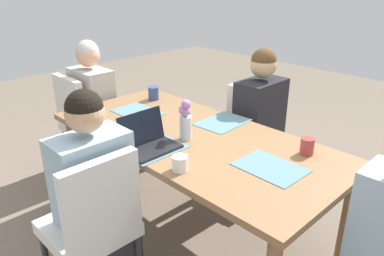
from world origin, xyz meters
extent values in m
plane|color=#756656|center=(0.00, 0.00, 0.00)|extent=(10.00, 10.00, 0.00)
cube|color=olive|center=(0.00, 0.00, 0.72)|extent=(2.00, 0.94, 0.04)
cylinder|color=olive|center=(-0.92, -0.39, 0.35)|extent=(0.07, 0.07, 0.70)
cylinder|color=olive|center=(0.92, -0.39, 0.35)|extent=(0.07, 0.07, 0.70)
cylinder|color=olive|center=(0.92, 0.39, 0.35)|extent=(0.07, 0.07, 0.70)
cube|color=silver|center=(1.31, 0.00, 0.41)|extent=(0.44, 0.44, 0.08)
cube|color=silver|center=(1.31, 0.19, 0.68)|extent=(0.42, 0.06, 0.45)
cylinder|color=#333338|center=(1.50, -0.19, 0.18)|extent=(0.04, 0.04, 0.37)
cylinder|color=#333338|center=(1.12, -0.19, 0.18)|extent=(0.04, 0.04, 0.37)
cylinder|color=#333338|center=(1.50, 0.19, 0.18)|extent=(0.04, 0.04, 0.37)
cylinder|color=#333338|center=(1.12, 0.19, 0.18)|extent=(0.04, 0.04, 0.37)
cube|color=#2D2D33|center=(1.25, 0.00, 0.23)|extent=(0.34, 0.36, 0.45)
cube|color=#B7B2A8|center=(1.25, 0.00, 0.70)|extent=(0.40, 0.24, 0.50)
sphere|color=#E1A37B|center=(1.25, 0.00, 1.07)|extent=(0.20, 0.20, 0.20)
sphere|color=beige|center=(1.25, 0.00, 1.10)|extent=(0.19, 0.19, 0.19)
cube|color=silver|center=(0.02, -0.83, 0.41)|extent=(0.44, 0.44, 0.08)
cube|color=silver|center=(0.21, -0.83, 0.68)|extent=(0.06, 0.42, 0.45)
cylinder|color=#333338|center=(-0.17, -1.02, 0.18)|extent=(0.04, 0.04, 0.37)
cylinder|color=#333338|center=(-0.17, -0.64, 0.18)|extent=(0.04, 0.04, 0.37)
cylinder|color=#333338|center=(0.21, -1.02, 0.18)|extent=(0.04, 0.04, 0.37)
cylinder|color=#333338|center=(0.21, -0.64, 0.18)|extent=(0.04, 0.04, 0.37)
cube|color=#2D2D33|center=(0.02, -0.77, 0.23)|extent=(0.36, 0.34, 0.45)
cube|color=#232328|center=(0.02, -0.77, 0.70)|extent=(0.24, 0.40, 0.50)
sphere|color=tan|center=(0.02, -0.77, 1.07)|extent=(0.20, 0.20, 0.20)
sphere|color=#51381E|center=(0.02, -0.77, 1.10)|extent=(0.19, 0.19, 0.19)
cube|color=silver|center=(0.02, 0.78, 0.41)|extent=(0.44, 0.44, 0.08)
cube|color=silver|center=(-0.17, 0.78, 0.68)|extent=(0.06, 0.42, 0.45)
cylinder|color=#333338|center=(0.21, 0.59, 0.18)|extent=(0.04, 0.04, 0.37)
cube|color=#2D2D33|center=(0.02, 0.72, 0.23)|extent=(0.36, 0.34, 0.45)
cube|color=#99B7CC|center=(0.02, 0.72, 0.70)|extent=(0.24, 0.40, 0.50)
sphere|color=tan|center=(0.02, 0.72, 1.07)|extent=(0.20, 0.20, 0.20)
sphere|color=black|center=(0.02, 0.72, 1.10)|extent=(0.19, 0.19, 0.19)
cylinder|color=silver|center=(-0.02, 0.07, 0.81)|extent=(0.08, 0.08, 0.15)
sphere|color=#B27AC6|center=(0.01, 0.07, 0.93)|extent=(0.05, 0.05, 0.05)
cylinder|color=#477A3D|center=(0.01, 0.07, 0.91)|extent=(0.01, 0.01, 0.04)
sphere|color=#B27AC6|center=(-0.01, 0.08, 0.93)|extent=(0.06, 0.06, 0.06)
cylinder|color=#477A3D|center=(-0.01, 0.08, 0.91)|extent=(0.01, 0.01, 0.04)
sphere|color=#B27AC6|center=(-0.03, 0.08, 0.98)|extent=(0.06, 0.06, 0.06)
cylinder|color=#477A3D|center=(-0.03, 0.08, 0.93)|extent=(0.01, 0.01, 0.09)
sphere|color=#B27AC6|center=(-0.02, 0.07, 0.92)|extent=(0.05, 0.05, 0.05)
cylinder|color=#477A3D|center=(-0.02, 0.07, 0.90)|extent=(0.01, 0.01, 0.03)
sphere|color=#B27AC6|center=(-0.01, 0.06, 0.96)|extent=(0.06, 0.06, 0.06)
cylinder|color=#477A3D|center=(-0.01, 0.06, 0.92)|extent=(0.01, 0.01, 0.07)
cube|color=slate|center=(0.59, 0.00, 0.74)|extent=(0.36, 0.27, 0.00)
cube|color=slate|center=(-0.61, 0.00, 0.74)|extent=(0.36, 0.27, 0.00)
cube|color=slate|center=(0.01, -0.31, 0.74)|extent=(0.28, 0.38, 0.00)
cube|color=slate|center=(0.01, 0.31, 0.74)|extent=(0.26, 0.36, 0.00)
cube|color=black|center=(0.01, 0.33, 0.75)|extent=(0.22, 0.32, 0.02)
cube|color=black|center=(0.10, 0.33, 0.85)|extent=(0.05, 0.31, 0.20)
cylinder|color=#47704C|center=(0.55, 0.36, 0.79)|extent=(0.08, 0.08, 0.10)
cylinder|color=#AD3D38|center=(-0.66, -0.29, 0.79)|extent=(0.08, 0.08, 0.10)
cylinder|color=white|center=(-0.29, 0.37, 0.78)|extent=(0.09, 0.09, 0.08)
cylinder|color=#33477A|center=(0.74, -0.28, 0.79)|extent=(0.09, 0.09, 0.11)
cylinder|color=#AD3D38|center=(0.80, 0.34, 0.79)|extent=(0.08, 0.08, 0.10)
cube|color=black|center=(0.88, 0.18, 0.74)|extent=(0.16, 0.15, 0.01)
camera|label=1|loc=(-1.59, 1.54, 1.72)|focal=34.96mm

